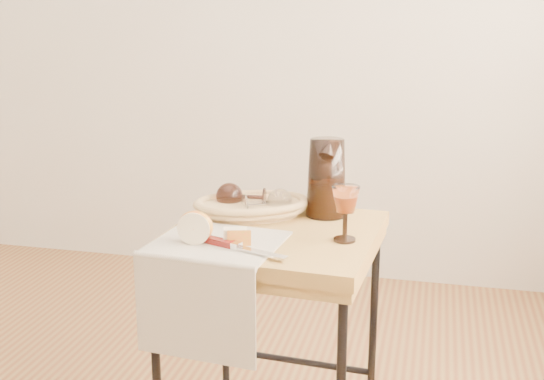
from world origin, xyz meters
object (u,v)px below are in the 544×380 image
(tea_towel, at_px, (217,243))
(table_knife, at_px, (239,246))
(goblet_lying_b, at_px, (265,202))
(apple_half, at_px, (196,226))
(wine_goblet, at_px, (345,213))
(bread_basket, at_px, (252,208))
(goblet_lying_a, at_px, (244,197))
(pitcher, at_px, (327,178))
(side_table, at_px, (274,347))

(tea_towel, height_order, table_knife, table_knife)
(goblet_lying_b, xyz_separation_m, apple_half, (-0.12, -0.26, -0.00))
(tea_towel, height_order, wine_goblet, wine_goblet)
(bread_basket, xyz_separation_m, goblet_lying_a, (-0.03, 0.01, 0.03))
(goblet_lying_b, bearing_deg, apple_half, -144.77)
(pitcher, xyz_separation_m, table_knife, (-0.16, -0.36, -0.10))
(pitcher, bearing_deg, wine_goblet, -55.62)
(pitcher, relative_size, wine_goblet, 1.78)
(tea_towel, height_order, goblet_lying_a, goblet_lying_a)
(side_table, xyz_separation_m, goblet_lying_a, (-0.12, 0.13, 0.41))
(apple_half, xyz_separation_m, table_knife, (0.13, -0.03, -0.03))
(tea_towel, xyz_separation_m, wine_goblet, (0.32, 0.10, 0.07))
(tea_towel, relative_size, pitcher, 1.20)
(side_table, height_order, apple_half, apple_half)
(goblet_lying_b, relative_size, pitcher, 0.44)
(goblet_lying_a, height_order, apple_half, goblet_lying_a)
(side_table, bearing_deg, goblet_lying_b, 116.48)
(side_table, distance_m, pitcher, 0.52)
(bread_basket, relative_size, pitcher, 1.13)
(side_table, relative_size, goblet_lying_a, 5.41)
(tea_towel, bearing_deg, bread_basket, 90.77)
(side_table, height_order, bread_basket, bread_basket)
(side_table, height_order, goblet_lying_b, goblet_lying_b)
(tea_towel, relative_size, wine_goblet, 2.13)
(goblet_lying_a, distance_m, wine_goblet, 0.37)
(side_table, distance_m, apple_half, 0.47)
(tea_towel, distance_m, pitcher, 0.41)
(apple_half, bearing_deg, goblet_lying_a, 75.46)
(goblet_lying_b, distance_m, wine_goblet, 0.29)
(tea_towel, distance_m, wine_goblet, 0.34)
(goblet_lying_a, relative_size, apple_half, 1.42)
(bread_basket, xyz_separation_m, table_knife, (0.05, -0.31, -0.01))
(goblet_lying_b, relative_size, wine_goblet, 0.79)
(table_knife, bearing_deg, tea_towel, 168.48)
(side_table, distance_m, goblet_lying_b, 0.42)
(side_table, xyz_separation_m, wine_goblet, (0.20, -0.04, 0.43))
(goblet_lying_a, height_order, goblet_lying_b, goblet_lying_a)
(side_table, xyz_separation_m, bread_basket, (-0.10, 0.12, 0.38))
(bread_basket, bearing_deg, side_table, -76.24)
(goblet_lying_b, height_order, pitcher, pitcher)
(tea_towel, distance_m, table_knife, 0.09)
(tea_towel, relative_size, goblet_lying_a, 2.45)
(goblet_lying_a, height_order, table_knife, goblet_lying_a)
(goblet_lying_a, xyz_separation_m, pitcher, (0.24, 0.04, 0.06))
(tea_towel, height_order, apple_half, apple_half)
(pitcher, bearing_deg, table_knife, -100.94)
(bread_basket, distance_m, apple_half, 0.29)
(bread_basket, bearing_deg, tea_towel, -119.35)
(side_table, relative_size, goblet_lying_b, 5.94)
(bread_basket, height_order, goblet_lying_a, goblet_lying_a)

